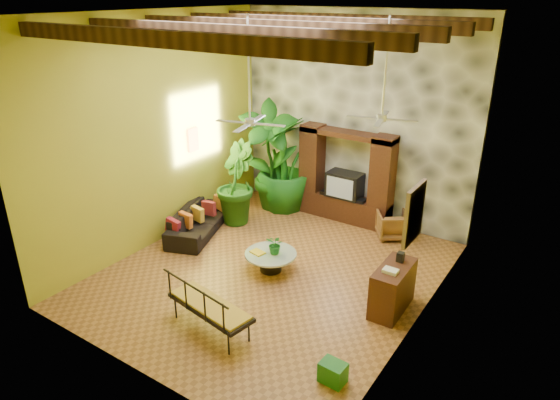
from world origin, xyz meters
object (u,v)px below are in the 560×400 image
Objects in this scene: entertainment_center at (345,183)px; tall_plant_a at (269,157)px; sofa at (198,221)px; coffee_table at (271,259)px; tall_plant_b at (235,183)px; wicker_armchair at (392,225)px; ceiling_fan_front at (250,111)px; tall_plant_c at (284,164)px; iron_bench at (207,305)px; green_bin at (333,372)px; ceiling_fan_back at (383,107)px; side_console at (393,288)px.

entertainment_center is 0.85× the size of tall_plant_a.
coffee_table is (2.40, -0.45, -0.05)m from sofa.
entertainment_center is at bearing 36.34° from tall_plant_b.
tall_plant_a reaches higher than wicker_armchair.
tall_plant_a is 1.41× the size of tall_plant_b.
tall_plant_c is at bearing 113.68° from ceiling_fan_front.
ceiling_fan_front reaches higher than coffee_table.
wicker_armchair is (3.89, 2.35, 0.00)m from sofa.
coffee_table is 0.62× the size of iron_bench.
sofa is 5.58m from green_bin.
ceiling_fan_front is 1.08× the size of iron_bench.
ceiling_fan_back is at bearing 76.71° from iron_bench.
wicker_armchair is 0.28× the size of tall_plant_c.
ceiling_fan_front is 3.40m from iron_bench.
green_bin is at bearing -37.58° from tall_plant_b.
ceiling_fan_front is 0.92× the size of tall_plant_b.
ceiling_fan_back is at bearing 34.50° from coffee_table.
tall_plant_a is 1.66× the size of iron_bench.
entertainment_center is 3.49× the size of wicker_armchair.
green_bin is at bearing -91.44° from side_console.
tall_plant_b is at bearing -112.65° from tall_plant_c.
coffee_table is 3.32m from green_bin.
iron_bench is 4.55× the size of green_bin.
wicker_armchair is (-0.19, 1.64, -3.09)m from ceiling_fan_back.
side_console is at bearing -16.61° from tall_plant_b.
tall_plant_b is 1.90× the size of coffee_table.
wicker_armchair is at bearing 96.75° from ceiling_fan_back.
coffee_table is at bearing 27.32° from wicker_armchair.
ceiling_fan_back reaches higher than wicker_armchair.
ceiling_fan_front is 4.05m from side_console.
ceiling_fan_front is 2.71× the size of wicker_armchair.
iron_bench is at bearing -83.28° from coffee_table.
tall_plant_b is 1.17× the size of iron_bench.
green_bin is (2.68, -1.65, -3.24)m from ceiling_fan_front.
iron_bench is (0.18, -5.33, -0.43)m from entertainment_center.
iron_bench is (-1.42, -3.39, -2.87)m from ceiling_fan_back.
sofa is at bearing 158.77° from ceiling_fan_front.
ceiling_fan_front is 3.18m from coffee_table.
tall_plant_b is (-0.25, -1.11, -0.41)m from tall_plant_a.
wicker_armchair is 3.17m from tall_plant_c.
tall_plant_a is at bearing 119.55° from ceiling_fan_front.
wicker_armchair is at bearing 85.75° from iron_bench.
tall_plant_c is at bearing 145.59° from side_console.
iron_bench is (-1.23, -5.03, 0.22)m from wicker_armchair.
wicker_armchair is at bearing 20.06° from tall_plant_b.
ceiling_fan_front is 1.71× the size of side_console.
ceiling_fan_front is at bearing -44.31° from tall_plant_b.
ceiling_fan_front is at bearing -66.32° from tall_plant_c.
iron_bench reaches higher than side_console.
coffee_table is at bearing -120.79° from sofa.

